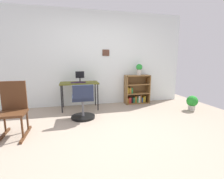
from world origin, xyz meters
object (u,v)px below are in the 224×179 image
Objects in this scene: desk at (79,85)px; rocking_chair at (13,109)px; bookshelf_low at (136,91)px; potted_plant_on_shelf at (139,69)px; keyboard at (78,82)px; office_chair at (83,104)px; potted_plant_floor at (192,102)px; monitor at (80,77)px.

desk is 1.05× the size of rocking_chair.
potted_plant_on_shelf is at bearing -41.70° from bookshelf_low.
potted_plant_on_shelf is at bearing 5.55° from desk.
keyboard is 0.47× the size of office_chair.
keyboard is at bearing 165.46° from potted_plant_floor.
potted_plant_floor is at bearing -42.30° from bookshelf_low.
monitor reaches higher than bookshelf_low.
potted_plant_floor is (2.74, -0.01, -0.12)m from office_chair.
rocking_chair is at bearing -172.96° from potted_plant_floor.
desk is 2.92m from potted_plant_floor.
rocking_chair is at bearing -157.27° from office_chair.
bookshelf_low is at bearing 28.20° from rocking_chair.
monitor is 0.87× the size of potted_plant_on_shelf.
desk is 1.69m from bookshelf_low.
monitor is 0.30× the size of rocking_chair.
rocking_chair reaches higher than office_chair.
desk reaches higher than potted_plant_floor.
office_chair is 1.29m from rocking_chair.
potted_plant_on_shelf is (2.86, 1.45, 0.55)m from rocking_chair.
rocking_chair is (-1.18, -1.34, -0.37)m from monitor.
potted_plant_on_shelf is (1.69, 0.11, 0.18)m from monitor.
keyboard is 0.43× the size of bookshelf_low.
keyboard is 1.74m from bookshelf_low.
potted_plant_floor is at bearing -17.24° from monitor.
potted_plant_floor is at bearing -42.33° from potted_plant_on_shelf.
desk is 0.11m from keyboard.
monitor is at bearing 90.60° from office_chair.
rocking_chair is 2.43× the size of potted_plant_floor.
keyboard is 1.78m from potted_plant_on_shelf.
bookshelf_low is (1.65, 0.22, -0.27)m from desk.
keyboard reaches higher than potted_plant_floor.
monitor is 0.97m from office_chair.
desk is 0.85m from office_chair.
potted_plant_on_shelf is at bearing 137.67° from potted_plant_floor.
potted_plant_on_shelf is at bearing 29.64° from office_chair.
rocking_chair is at bearing -131.88° from desk.
office_chair is at bearing -148.13° from bookshelf_low.
bookshelf_low is at bearing 31.87° from office_chair.
desk is at bearing -174.45° from potted_plant_on_shelf.
potted_plant_on_shelf is (0.06, -0.05, 0.64)m from bookshelf_low.
rocking_chair is 3.18m from bookshelf_low.
potted_plant_on_shelf is at bearing 26.88° from rocking_chair.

